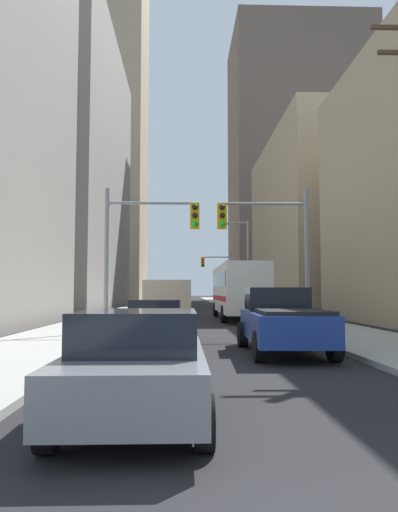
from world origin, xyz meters
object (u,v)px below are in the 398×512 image
(cargo_van_beige, at_px, (168,302))
(sedan_silver, at_px, (170,307))
(sedan_maroon, at_px, (156,323))
(sedan_navy, at_px, (177,301))
(pickup_truck_blue, at_px, (282,321))
(sedan_grey, at_px, (138,365))
(sedan_black, at_px, (176,303))
(traffic_signal_near_left, at_px, (147,236))
(traffic_signal_far_right, at_px, (218,270))
(traffic_signal_near_right, at_px, (268,236))
(city_bus, at_px, (238,289))

(cargo_van_beige, distance_m, sedan_silver, 8.53)
(sedan_maroon, height_order, sedan_navy, same)
(pickup_truck_blue, distance_m, sedan_grey, 8.20)
(sedan_maroon, xyz_separation_m, sedan_navy, (0.19, 37.02, 0.00))
(sedan_silver, bearing_deg, sedan_black, 88.88)
(traffic_signal_near_left, xyz_separation_m, traffic_signal_far_right, (5.18, 31.72, -0.03))
(pickup_truck_blue, xyz_separation_m, sedan_grey, (-3.51, -7.41, -0.16))
(pickup_truck_blue, bearing_deg, traffic_signal_near_left, 127.32)
(cargo_van_beige, relative_size, traffic_signal_near_left, 0.87)
(sedan_black, bearing_deg, traffic_signal_near_right, -79.48)
(pickup_truck_blue, height_order, sedan_navy, pickup_truck_blue)
(pickup_truck_blue, distance_m, traffic_signal_far_right, 37.55)
(pickup_truck_blue, xyz_separation_m, sedan_maroon, (-3.75, 1.75, -0.16))
(traffic_signal_near_right, bearing_deg, traffic_signal_far_right, 89.59)
(city_bus, distance_m, sedan_maroon, 15.95)
(traffic_signal_near_left, bearing_deg, sedan_black, 87.81)
(traffic_signal_far_right, bearing_deg, cargo_van_beige, -98.63)
(sedan_black, distance_m, sedan_navy, 10.98)
(sedan_grey, xyz_separation_m, traffic_signal_near_right, (4.12, 13.11, 3.27))
(pickup_truck_blue, height_order, traffic_signal_far_right, traffic_signal_far_right)
(sedan_maroon, bearing_deg, city_bus, 74.02)
(cargo_van_beige, height_order, sedan_grey, cargo_van_beige)
(pickup_truck_blue, bearing_deg, sedan_navy, 95.24)
(city_bus, distance_m, traffic_signal_far_right, 20.48)
(sedan_maroon, bearing_deg, sedan_silver, 89.86)
(city_bus, distance_m, sedan_grey, 24.83)
(city_bus, bearing_deg, sedan_grey, -99.61)
(city_bus, xyz_separation_m, cargo_van_beige, (-4.18, -8.53, -0.64))
(traffic_signal_near_right, bearing_deg, sedan_silver, 110.86)
(cargo_van_beige, xyz_separation_m, sedan_navy, (-0.01, 30.26, -0.52))
(sedan_maroon, xyz_separation_m, sedan_black, (0.25, 26.04, 0.00))
(sedan_black, bearing_deg, sedan_grey, -90.02)
(sedan_silver, height_order, traffic_signal_near_left, traffic_signal_near_left)
(traffic_signal_far_right, bearing_deg, pickup_truck_blue, -91.28)
(traffic_signal_near_left, height_order, traffic_signal_near_right, same)
(sedan_silver, xyz_separation_m, traffic_signal_near_left, (-0.63, -11.33, 3.27))
(sedan_maroon, distance_m, sedan_silver, 15.27)
(traffic_signal_near_left, distance_m, traffic_signal_far_right, 32.14)
(sedan_grey, relative_size, sedan_black, 0.99)
(city_bus, bearing_deg, traffic_signal_near_left, -113.67)
(pickup_truck_blue, relative_size, traffic_signal_near_left, 0.91)
(sedan_black, bearing_deg, city_bus, -68.98)
(city_bus, xyz_separation_m, traffic_signal_near_left, (-4.98, -11.35, 2.12))
(pickup_truck_blue, relative_size, sedan_black, 1.29)
(sedan_black, bearing_deg, pickup_truck_blue, -82.83)
(traffic_signal_near_right, distance_m, traffic_signal_far_right, 31.72)
(city_bus, bearing_deg, sedan_maroon, -105.98)
(city_bus, relative_size, pickup_truck_blue, 2.10)
(sedan_maroon, distance_m, sedan_black, 26.04)
(sedan_navy, bearing_deg, sedan_silver, -90.40)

